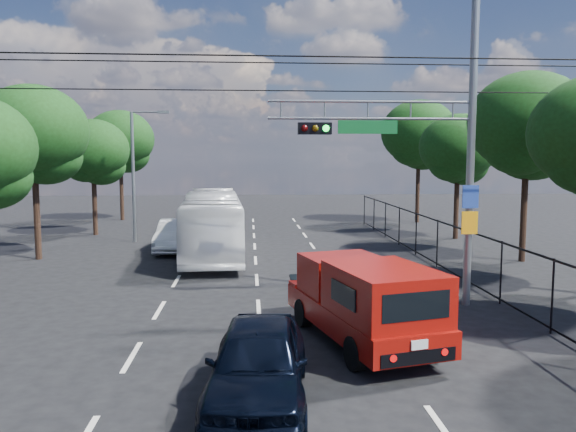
{
  "coord_description": "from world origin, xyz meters",
  "views": [
    {
      "loc": [
        -0.26,
        -8.78,
        4.6
      ],
      "look_at": [
        0.93,
        8.32,
        2.8
      ],
      "focal_mm": 35.0,
      "sensor_mm": 36.0,
      "label": 1
    }
  ],
  "objects": [
    {
      "name": "streetlight_left",
      "position": [
        -6.33,
        22.0,
        3.94
      ],
      "size": [
        2.09,
        0.22,
        7.08
      ],
      "color": "slate",
      "rests_on": "ground"
    },
    {
      "name": "white_van",
      "position": [
        -3.85,
        18.88,
        0.77
      ],
      "size": [
        1.68,
        4.7,
        1.54
      ],
      "primitive_type": "imported",
      "rotation": [
        0.0,
        0.0,
        -0.01
      ],
      "color": "silver",
      "rests_on": "ground"
    },
    {
      "name": "lane_markings",
      "position": [
        -0.0,
        14.0,
        0.01
      ],
      "size": [
        6.12,
        38.0,
        0.01
      ],
      "color": "beige",
      "rests_on": "ground"
    },
    {
      "name": "tree_right_d",
      "position": [
        11.42,
        22.02,
        4.85
      ],
      "size": [
        4.32,
        4.32,
        7.02
      ],
      "color": "black",
      "rests_on": "ground"
    },
    {
      "name": "tree_left_d",
      "position": [
        -9.38,
        25.02,
        4.72
      ],
      "size": [
        4.2,
        4.2,
        6.83
      ],
      "color": "black",
      "rests_on": "ground"
    },
    {
      "name": "tree_right_c",
      "position": [
        11.82,
        15.02,
        5.73
      ],
      "size": [
        5.1,
        5.1,
        8.29
      ],
      "color": "black",
      "rests_on": "ground"
    },
    {
      "name": "signal_mast",
      "position": [
        5.28,
        7.99,
        5.24
      ],
      "size": [
        6.43,
        0.39,
        9.5
      ],
      "color": "slate",
      "rests_on": "ground"
    },
    {
      "name": "white_bus",
      "position": [
        -2.0,
        17.53,
        1.51
      ],
      "size": [
        3.13,
        10.98,
        3.02
      ],
      "primitive_type": "imported",
      "rotation": [
        0.0,
        0.0,
        0.05
      ],
      "color": "white",
      "rests_on": "ground"
    },
    {
      "name": "utility_wires",
      "position": [
        0.0,
        8.83,
        7.23
      ],
      "size": [
        22.0,
        5.04,
        0.74
      ],
      "color": "black",
      "rests_on": "ground"
    },
    {
      "name": "fence_right",
      "position": [
        7.6,
        12.17,
        1.03
      ],
      "size": [
        0.06,
        34.03,
        2.0
      ],
      "color": "black",
      "rests_on": "ground"
    },
    {
      "name": "tree_left_e",
      "position": [
        -9.58,
        33.02,
        5.53
      ],
      "size": [
        4.92,
        4.92,
        7.99
      ],
      "color": "black",
      "rests_on": "ground"
    },
    {
      "name": "tree_left_c",
      "position": [
        -9.78,
        17.02,
        5.4
      ],
      "size": [
        4.8,
        4.8,
        7.8
      ],
      "color": "black",
      "rests_on": "ground"
    },
    {
      "name": "navy_hatchback",
      "position": [
        -0.11,
        1.38,
        0.77
      ],
      "size": [
        2.19,
        4.66,
        1.54
      ],
      "primitive_type": "imported",
      "rotation": [
        0.0,
        0.0,
        -0.08
      ],
      "color": "black",
      "rests_on": "ground"
    },
    {
      "name": "red_pickup",
      "position": [
        2.52,
        4.6,
        1.12
      ],
      "size": [
        3.32,
        5.96,
        2.1
      ],
      "color": "black",
      "rests_on": "ground"
    },
    {
      "name": "tree_right_e",
      "position": [
        11.62,
        30.02,
        5.94
      ],
      "size": [
        5.28,
        5.28,
        8.58
      ],
      "color": "black",
      "rests_on": "ground"
    }
  ]
}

